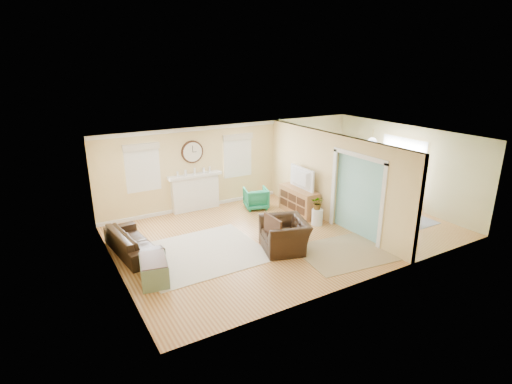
# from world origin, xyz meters

# --- Properties ---
(floor) EXTENTS (9.00, 9.00, 0.00)m
(floor) POSITION_xyz_m (0.00, 0.00, 0.00)
(floor) COLOR brown
(floor) RESTS_ON ground
(wall_back) EXTENTS (9.00, 0.02, 2.60)m
(wall_back) POSITION_xyz_m (0.00, 3.00, 1.30)
(wall_back) COLOR #DCBE7A
(wall_back) RESTS_ON ground
(wall_front) EXTENTS (9.00, 0.02, 2.60)m
(wall_front) POSITION_xyz_m (0.00, -3.00, 1.30)
(wall_front) COLOR #DCBE7A
(wall_front) RESTS_ON ground
(wall_left) EXTENTS (0.02, 6.00, 2.60)m
(wall_left) POSITION_xyz_m (-4.50, 0.00, 1.30)
(wall_left) COLOR #DCBE7A
(wall_left) RESTS_ON ground
(wall_right) EXTENTS (0.02, 6.00, 2.60)m
(wall_right) POSITION_xyz_m (4.50, 0.00, 1.30)
(wall_right) COLOR #DCBE7A
(wall_right) RESTS_ON ground
(ceiling) EXTENTS (9.00, 6.00, 0.02)m
(ceiling) POSITION_xyz_m (0.00, 0.00, 2.60)
(ceiling) COLOR white
(ceiling) RESTS_ON wall_back
(partition) EXTENTS (0.17, 6.00, 2.60)m
(partition) POSITION_xyz_m (1.51, 0.28, 1.36)
(partition) COLOR #DCBE7A
(partition) RESTS_ON ground
(fireplace) EXTENTS (1.70, 0.30, 1.17)m
(fireplace) POSITION_xyz_m (-1.50, 2.88, 0.60)
(fireplace) COLOR white
(fireplace) RESTS_ON ground
(wall_clock) EXTENTS (0.70, 0.07, 0.70)m
(wall_clock) POSITION_xyz_m (-1.50, 2.97, 1.85)
(wall_clock) COLOR #3E2418
(wall_clock) RESTS_ON wall_back
(window_left) EXTENTS (1.05, 0.13, 1.42)m
(window_left) POSITION_xyz_m (-3.05, 2.95, 1.66)
(window_left) COLOR white
(window_left) RESTS_ON wall_back
(window_right) EXTENTS (1.05, 0.13, 1.42)m
(window_right) POSITION_xyz_m (0.05, 2.95, 1.66)
(window_right) COLOR white
(window_right) RESTS_ON wall_back
(french_doors) EXTENTS (0.06, 1.70, 2.20)m
(french_doors) POSITION_xyz_m (4.45, 0.00, 1.10)
(french_doors) COLOR white
(french_doors) RESTS_ON ground
(pendant) EXTENTS (0.30, 0.30, 0.55)m
(pendant) POSITION_xyz_m (3.00, 0.00, 2.20)
(pendant) COLOR gold
(pendant) RESTS_ON ceiling
(rug_cream) EXTENTS (2.91, 2.53, 0.02)m
(rug_cream) POSITION_xyz_m (-2.54, -0.03, 0.01)
(rug_cream) COLOR beige
(rug_cream) RESTS_ON floor
(rug_jute) EXTENTS (2.33, 1.99, 0.01)m
(rug_jute) POSITION_xyz_m (0.49, -1.78, 0.01)
(rug_jute) COLOR #9C8363
(rug_jute) RESTS_ON floor
(rug_grey) EXTENTS (2.24, 2.80, 0.01)m
(rug_grey) POSITION_xyz_m (3.11, -0.39, 0.01)
(rug_grey) COLOR gray
(rug_grey) RESTS_ON floor
(sofa) EXTENTS (1.02, 2.12, 0.60)m
(sofa) POSITION_xyz_m (-3.97, 0.84, 0.30)
(sofa) COLOR black
(sofa) RESTS_ON floor
(eames_chair) EXTENTS (1.35, 1.45, 0.78)m
(eames_chair) POSITION_xyz_m (-0.66, -0.87, 0.39)
(eames_chair) COLOR black
(eames_chair) RESTS_ON floor
(green_chair) EXTENTS (0.88, 0.90, 0.66)m
(green_chair) POSITION_xyz_m (0.21, 2.04, 0.33)
(green_chair) COLOR #0F7642
(green_chair) RESTS_ON floor
(trunk) EXTENTS (0.73, 1.00, 0.52)m
(trunk) POSITION_xyz_m (-3.92, -0.74, 0.26)
(trunk) COLOR gray
(trunk) RESTS_ON floor
(credenza) EXTENTS (0.50, 1.47, 0.80)m
(credenza) POSITION_xyz_m (1.11, 0.98, 0.40)
(credenza) COLOR #A97448
(credenza) RESTS_ON floor
(tv) EXTENTS (0.17, 1.15, 0.66)m
(tv) POSITION_xyz_m (1.09, 0.98, 1.13)
(tv) COLOR black
(tv) RESTS_ON credenza
(garden_stool) EXTENTS (0.32, 0.32, 0.47)m
(garden_stool) POSITION_xyz_m (1.04, -0.03, 0.23)
(garden_stool) COLOR white
(garden_stool) RESTS_ON floor
(potted_plant) EXTENTS (0.48, 0.48, 0.40)m
(potted_plant) POSITION_xyz_m (1.04, -0.03, 0.67)
(potted_plant) COLOR #337F33
(potted_plant) RESTS_ON garden_stool
(dining_table) EXTENTS (1.04, 1.80, 0.62)m
(dining_table) POSITION_xyz_m (3.11, -0.39, 0.31)
(dining_table) COLOR #3E2418
(dining_table) RESTS_ON floor
(dining_chair_n) EXTENTS (0.50, 0.50, 0.92)m
(dining_chair_n) POSITION_xyz_m (3.13, 0.79, 0.54)
(dining_chair_n) COLOR gray
(dining_chair_n) RESTS_ON floor
(dining_chair_s) EXTENTS (0.56, 0.56, 1.02)m
(dining_chair_s) POSITION_xyz_m (3.18, -1.43, 0.60)
(dining_chair_s) COLOR gray
(dining_chair_s) RESTS_ON floor
(dining_chair_w) EXTENTS (0.42, 0.42, 0.91)m
(dining_chair_w) POSITION_xyz_m (2.48, -0.31, 0.53)
(dining_chair_w) COLOR white
(dining_chair_w) RESTS_ON floor
(dining_chair_e) EXTENTS (0.43, 0.43, 0.93)m
(dining_chair_e) POSITION_xyz_m (3.79, -0.42, 0.55)
(dining_chair_e) COLOR gray
(dining_chair_e) RESTS_ON floor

